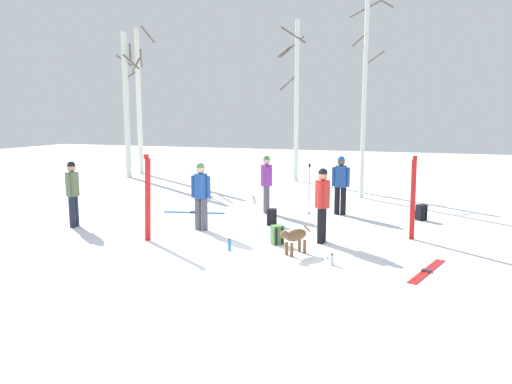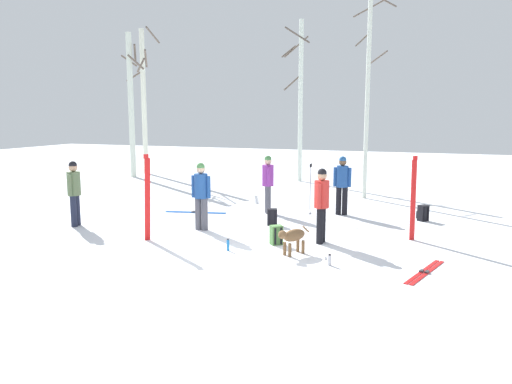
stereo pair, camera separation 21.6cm
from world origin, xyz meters
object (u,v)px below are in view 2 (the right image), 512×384
at_px(ski_pair_planted_0, 147,198).
at_px(backpack_0, 423,213).
at_px(person_2, 322,201).
at_px(ski_poles_0, 310,188).
at_px(person_4, 342,182).
at_px(water_bottle_1, 330,260).
at_px(ski_pair_planted_1, 413,199).
at_px(birch_tree_0, 144,100).
at_px(dog, 293,237).
at_px(water_bottle_0, 228,245).
at_px(ski_pair_lying_0, 195,212).
at_px(person_0, 268,180).
at_px(person_3, 201,192).
at_px(birch_tree_3, 368,83).
at_px(backpack_2, 272,217).
at_px(birch_tree_2, 300,98).
at_px(birch_tree_1, 132,102).
at_px(person_1, 74,189).
at_px(ski_pair_lying_1, 425,272).
at_px(backpack_1, 276,235).

height_order(ski_pair_planted_0, backpack_0, ski_pair_planted_0).
bearing_deg(person_2, ski_poles_0, 108.93).
bearing_deg(person_4, water_bottle_1, -81.82).
xyz_separation_m(person_2, backpack_0, (2.10, 3.30, -0.77)).
relative_size(ski_pair_planted_0, ski_pair_planted_1, 1.02).
distance_m(backpack_0, birch_tree_0, 15.30).
distance_m(person_2, ski_poles_0, 3.03).
bearing_deg(water_bottle_1, dog, 152.10).
bearing_deg(backpack_0, water_bottle_0, -129.41).
bearing_deg(ski_pair_lying_0, backpack_0, 10.29).
bearing_deg(water_bottle_0, water_bottle_1, -6.89).
bearing_deg(ski_pair_lying_0, person_0, 19.06).
distance_m(person_0, water_bottle_0, 4.32).
distance_m(ski_pair_planted_0, ski_poles_0, 4.93).
xyz_separation_m(person_3, birch_tree_0, (-8.03, 9.92, 2.62)).
bearing_deg(ski_pair_planted_0, birch_tree_0, 123.01).
height_order(ski_pair_planted_0, water_bottle_1, ski_pair_planted_0).
height_order(dog, backpack_0, dog).
bearing_deg(birch_tree_0, birch_tree_3, -17.83).
relative_size(dog, birch_tree_0, 0.12).
relative_size(backpack_2, birch_tree_2, 0.06).
bearing_deg(water_bottle_0, ski_pair_planted_1, 32.68).
bearing_deg(person_4, ski_pair_planted_0, -129.14).
xyz_separation_m(person_3, backpack_2, (1.51, 1.16, -0.77)).
bearing_deg(birch_tree_2, birch_tree_1, -170.37).
height_order(person_2, birch_tree_0, birch_tree_0).
relative_size(dog, birch_tree_2, 0.12).
xyz_separation_m(person_1, ski_pair_lying_1, (8.76, -0.88, -0.97)).
height_order(person_2, ski_pair_planted_1, ski_pair_planted_1).
distance_m(ski_pair_planted_1, backpack_2, 3.67).
height_order(person_4, backpack_1, person_4).
xyz_separation_m(person_3, ski_pair_lying_0, (-1.17, 1.93, -0.97)).
height_order(person_1, dog, person_1).
xyz_separation_m(person_2, dog, (-0.34, -1.16, -0.59)).
xyz_separation_m(person_2, ski_pair_lying_1, (2.32, -1.43, -0.97)).
bearing_deg(backpack_2, birch_tree_3, 72.09).
xyz_separation_m(person_2, birch_tree_1, (-10.90, 8.75, 2.45)).
relative_size(ski_poles_0, birch_tree_3, 0.20).
distance_m(ski_pair_planted_0, ski_pair_lying_0, 3.48).
bearing_deg(birch_tree_2, water_bottle_0, -82.08).
bearing_deg(person_1, birch_tree_0, 113.86).
distance_m(person_2, birch_tree_2, 10.89).
relative_size(ski_pair_planted_1, ski_pair_lying_0, 1.07).
bearing_deg(ski_pair_planted_1, ski_pair_lying_0, 169.60).
relative_size(water_bottle_1, birch_tree_2, 0.03).
bearing_deg(birch_tree_2, birch_tree_3, -46.40).
bearing_deg(backpack_2, water_bottle_0, -91.92).
bearing_deg(person_1, person_4, 31.87).
distance_m(ski_pair_planted_1, backpack_1, 3.30).
bearing_deg(backpack_2, ski_poles_0, 66.42).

